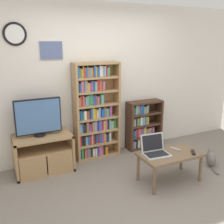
% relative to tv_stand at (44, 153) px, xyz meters
% --- Properties ---
extents(ground_plane, '(18.00, 18.00, 0.00)m').
position_rel_tv_stand_xyz_m(ground_plane, '(1.04, -1.36, -0.30)').
color(ground_plane, gray).
extents(wall_back, '(6.19, 0.09, 2.60)m').
position_rel_tv_stand_xyz_m(wall_back, '(1.03, 0.31, 1.01)').
color(wall_back, silver).
rests_on(wall_back, ground_plane).
extents(tv_stand, '(0.88, 0.49, 0.59)m').
position_rel_tv_stand_xyz_m(tv_stand, '(0.00, 0.00, 0.00)').
color(tv_stand, tan).
rests_on(tv_stand, ground_plane).
extents(television, '(0.69, 0.18, 0.58)m').
position_rel_tv_stand_xyz_m(television, '(-0.03, 0.03, 0.58)').
color(television, black).
rests_on(television, tv_stand).
extents(bookshelf_tall, '(0.78, 0.24, 1.65)m').
position_rel_tv_stand_xyz_m(bookshelf_tall, '(0.93, 0.16, 0.51)').
color(bookshelf_tall, tan).
rests_on(bookshelf_tall, ground_plane).
extents(bookshelf_short, '(0.68, 0.25, 0.91)m').
position_rel_tv_stand_xyz_m(bookshelf_short, '(1.88, 0.15, 0.14)').
color(bookshelf_short, '#472D1E').
rests_on(bookshelf_short, ground_plane).
extents(coffee_table, '(0.89, 0.50, 0.44)m').
position_rel_tv_stand_xyz_m(coffee_table, '(1.58, -1.09, 0.09)').
color(coffee_table, brown).
rests_on(coffee_table, ground_plane).
extents(laptop, '(0.38, 0.33, 0.27)m').
position_rel_tv_stand_xyz_m(laptop, '(1.37, -1.01, 0.21)').
color(laptop, '#B7BABC').
rests_on(laptop, coffee_table).
extents(remote_near_laptop, '(0.11, 0.16, 0.02)m').
position_rel_tv_stand_xyz_m(remote_near_laptop, '(1.73, -1.02, 0.15)').
color(remote_near_laptop, '#99999E').
rests_on(remote_near_laptop, coffee_table).
extents(remote_far_from_laptop, '(0.13, 0.16, 0.02)m').
position_rel_tv_stand_xyz_m(remote_far_from_laptop, '(1.89, -1.22, 0.15)').
color(remote_far_from_laptop, black).
rests_on(remote_far_from_laptop, coffee_table).
extents(cat, '(0.31, 0.48, 0.28)m').
position_rel_tv_stand_xyz_m(cat, '(2.52, -0.98, -0.17)').
color(cat, slate).
rests_on(cat, ground_plane).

